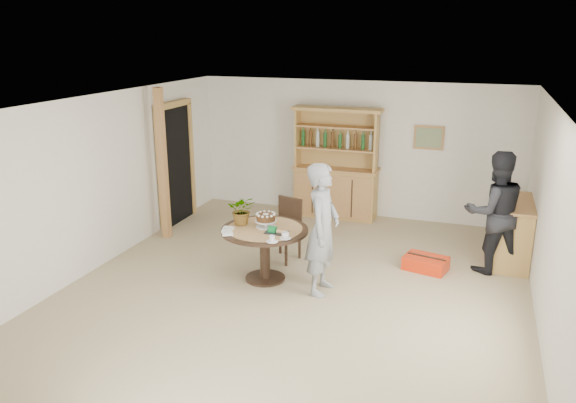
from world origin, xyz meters
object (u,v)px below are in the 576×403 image
(hutch, at_px, (336,180))
(teen_boy, at_px, (323,229))
(dining_table, at_px, (265,239))
(dining_chair, at_px, (286,225))
(adult_person, at_px, (494,212))
(sideboard, at_px, (512,231))
(red_suitcase, at_px, (426,263))

(hutch, xyz_separation_m, teen_boy, (0.64, -3.17, 0.19))
(dining_table, xyz_separation_m, dining_chair, (0.02, 0.83, -0.07))
(hutch, relative_size, adult_person, 1.15)
(sideboard, xyz_separation_m, dining_table, (-3.25, -1.83, 0.13))
(hutch, relative_size, dining_table, 1.70)
(dining_chair, bearing_deg, teen_boy, -32.68)
(hutch, relative_size, sideboard, 1.62)
(sideboard, xyz_separation_m, teen_boy, (-2.40, -1.93, 0.41))
(dining_table, bearing_deg, hutch, 86.01)
(sideboard, relative_size, dining_table, 1.05)
(sideboard, distance_m, dining_table, 3.73)
(teen_boy, distance_m, red_suitcase, 1.88)
(dining_table, bearing_deg, red_suitcase, 27.16)
(hutch, distance_m, adult_person, 3.24)
(dining_table, relative_size, red_suitcase, 1.77)
(dining_chair, bearing_deg, adult_person, 25.76)
(adult_person, bearing_deg, red_suitcase, -3.90)
(red_suitcase, bearing_deg, hutch, 146.68)
(sideboard, bearing_deg, dining_chair, -162.81)
(dining_table, xyz_separation_m, teen_boy, (0.85, -0.10, 0.27))
(hutch, bearing_deg, sideboard, -22.21)
(dining_chair, height_order, red_suitcase, dining_chair)
(teen_boy, height_order, red_suitcase, teen_boy)
(dining_table, bearing_deg, sideboard, 29.31)
(hutch, height_order, dining_chair, hutch)
(dining_table, height_order, teen_boy, teen_boy)
(sideboard, relative_size, adult_person, 0.71)
(adult_person, distance_m, red_suitcase, 1.21)
(sideboard, distance_m, teen_boy, 3.11)
(dining_table, distance_m, adult_person, 3.27)
(hutch, bearing_deg, teen_boy, -78.64)
(dining_chair, distance_m, teen_boy, 1.29)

